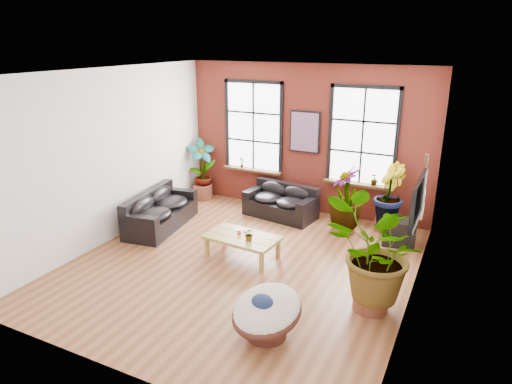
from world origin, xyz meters
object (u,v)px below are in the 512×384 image
sofa_back (282,202)px  sofa_left (159,211)px  coffee_table (242,239)px  papasan_chair (266,312)px

sofa_back → sofa_left: (-2.20, -1.80, 0.02)m
sofa_left → coffee_table: size_ratio=1.47×
sofa_back → sofa_left: size_ratio=0.83×
coffee_table → papasan_chair: (1.45, -2.02, -0.00)m
sofa_back → papasan_chair: sofa_back is taller
coffee_table → papasan_chair: 2.49m
papasan_chair → sofa_left: bearing=170.4°
sofa_left → coffee_table: sofa_left is taller
sofa_back → papasan_chair: bearing=-60.8°
sofa_left → papasan_chair: sofa_left is taller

